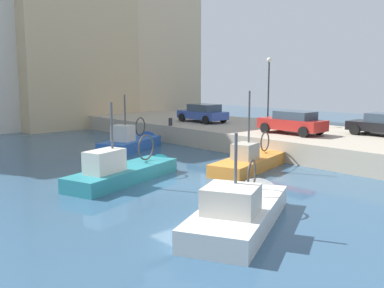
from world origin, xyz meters
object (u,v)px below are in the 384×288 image
Objects in this scene: fishing_boat_orange at (254,166)px; fishing_boat_blue at (133,146)px; parked_car_red at (293,122)px; fishing_boat_teal at (128,177)px; parked_car_blue at (203,113)px; quay_streetlamp at (269,80)px; mooring_bollard_mid at (170,122)px; fishing_boat_white at (242,218)px.

fishing_boat_blue is (-1.03, 9.44, 0.02)m from fishing_boat_orange.
fishing_boat_blue is 10.40m from parked_car_red.
fishing_boat_orange reaches higher than parked_car_red.
fishing_boat_teal reaches higher than parked_car_red.
fishing_boat_blue is 1.48× the size of parked_car_blue.
fishing_boat_teal is at bearing 161.68° from fishing_boat_orange.
parked_car_red is 5.82m from quay_streetlamp.
mooring_bollard_mid is at bearing 6.22° from fishing_boat_blue.
fishing_boat_white reaches higher than parked_car_red.
parked_car_red is at bearing 28.38° from fishing_boat_white.
fishing_boat_teal is 1.78× the size of parked_car_blue.
parked_car_blue is 3.42m from mooring_bollard_mid.
fishing_boat_white is at bearing -122.22° from mooring_bollard_mid.
parked_car_blue is 7.30× the size of mooring_bollard_mid.
quay_streetlamp is at bearing 35.51° from fishing_boat_white.
fishing_boat_blue reaches higher than parked_car_blue.
fishing_boat_teal is 12.98× the size of mooring_bollard_mid.
parked_car_red is at bearing -4.44° from fishing_boat_teal.
fishing_boat_blue is 1.45× the size of parked_car_red.
parked_car_blue is (6.90, 0.55, 1.79)m from fishing_boat_blue.
fishing_boat_orange is 1.70× the size of parked_car_red.
mooring_bollard_mid is (9.55, 15.16, 1.35)m from fishing_boat_white.
fishing_boat_teal is 7.49m from fishing_boat_white.
parked_car_red is at bearing -53.23° from fishing_boat_blue.
fishing_boat_blue is 7.15m from parked_car_blue.
fishing_boat_blue reaches higher than mooring_bollard_mid.
fishing_boat_blue is at bearing 156.82° from quay_streetlamp.
fishing_boat_orange is 1.74× the size of parked_car_blue.
fishing_boat_orange reaches higher than fishing_boat_white.
parked_car_blue is at bearing 116.84° from quay_streetlamp.
quay_streetlamp is at bearing -37.32° from mooring_bollard_mid.
fishing_boat_white is 1.72× the size of parked_car_blue.
fishing_boat_orange is at bearing -104.18° from mooring_bollard_mid.
parked_car_blue is at bearing 32.53° from fishing_boat_teal.
quay_streetlamp reaches higher than fishing_boat_orange.
fishing_boat_orange is at bearing -145.86° from quay_streetlamp.
quay_streetlamp reaches higher than mooring_bollard_mid.
fishing_boat_teal is 14.72m from parked_car_blue.
mooring_bollard_mid is (8.93, 7.69, 1.34)m from fishing_boat_teal.
parked_car_blue is at bearing 84.96° from parked_car_red.
parked_car_red is (-0.77, -8.75, 0.01)m from parked_car_blue.
parked_car_red is at bearing 13.66° from fishing_boat_orange.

